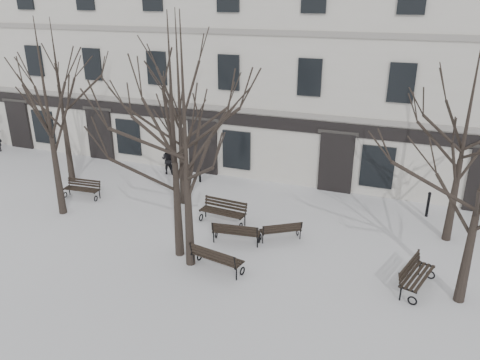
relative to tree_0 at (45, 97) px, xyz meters
The scene contains 17 objects.
ground 8.85m from the tree_0, ahead, with size 100.00×100.00×0.00m, color silver.
building 13.76m from the tree_0, 58.80° to the left, with size 40.40×10.20×11.40m.
tree_0 is the anchor object (origin of this frame).
tree_1 6.57m from the tree_0, 11.21° to the right, with size 5.94×5.94×8.49m.
tree_2 7.31m from the tree_0, 13.55° to the right, with size 5.97×5.97×8.53m.
tree_4 4.03m from the tree_0, 124.19° to the left, with size 5.59×5.59×7.98m.
tree_5 5.30m from the tree_0, 32.95° to the left, with size 5.92×5.92×8.45m.
tree_6 16.00m from the tree_0, 12.59° to the left, with size 5.50×5.50×7.86m.
bench_0 4.95m from the tree_0, 98.96° to the left, with size 1.77×0.78×0.86m.
bench_1 9.52m from the tree_0, 12.54° to the right, with size 1.98×1.02×0.96m.
bench_2 9.31m from the tree_0, ahead, with size 1.88×0.90×0.91m.
bench_3 8.47m from the tree_0, 13.63° to the left, with size 2.01×0.86×0.99m.
bench_4 10.73m from the tree_0, ahead, with size 1.62×1.36×0.81m.
bench_5 15.27m from the tree_0, ahead, with size 1.19×2.00×0.96m.
bollard_a 8.18m from the tree_0, 53.71° to the left, with size 0.13×0.13×1.04m.
bollard_b 16.44m from the tree_0, 19.87° to the left, with size 0.15×0.15×1.14m.
pedestrian_b 8.09m from the tree_0, 71.98° to the left, with size 0.77×0.60×1.59m, color black.
Camera 1 is at (6.80, -13.28, 8.89)m, focal length 35.00 mm.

